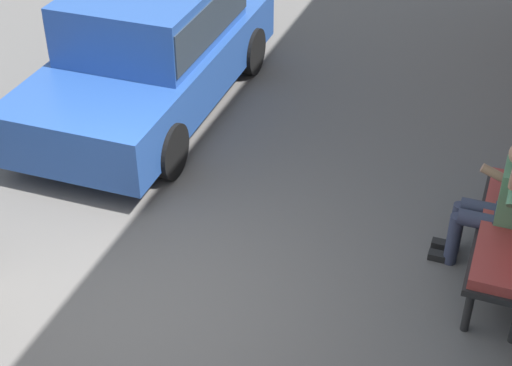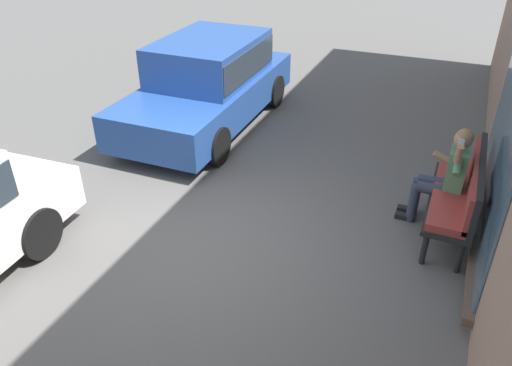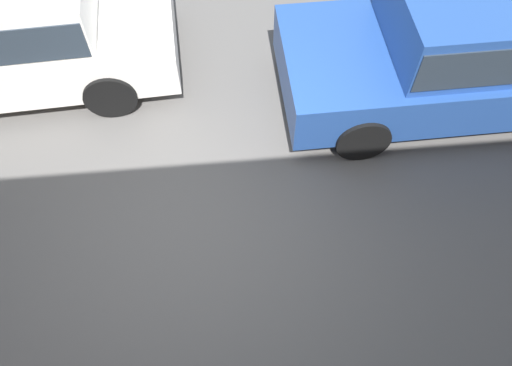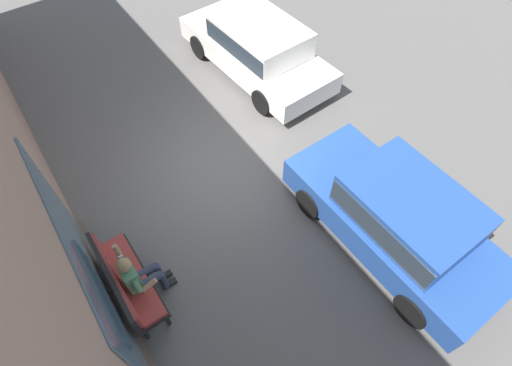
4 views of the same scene
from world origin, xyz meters
name	(u,v)px [view 4 (image 4 of 4)]	position (x,y,z in m)	size (l,w,h in m)	color
ground_plane	(226,165)	(0.00, 0.00, 0.00)	(60.00, 60.00, 0.00)	#565451
bench	(124,281)	(-1.54, 2.90, 0.61)	(1.78, 0.55, 1.03)	black
person_on_phone	(138,276)	(-1.65, 2.67, 0.73)	(0.73, 0.74, 1.37)	#2D3347
parked_car_near	(399,216)	(-3.31, -1.55, 0.83)	(4.19, 1.88, 1.54)	#23478E
parked_car_mid	(258,46)	(2.23, -2.40, 0.78)	(4.49, 2.08, 1.42)	white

